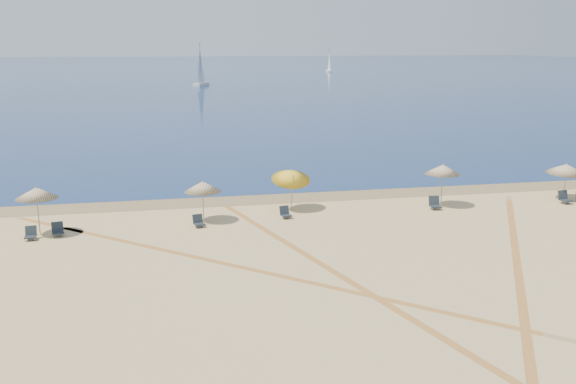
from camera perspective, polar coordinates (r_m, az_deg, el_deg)
The scene contains 16 objects.
ocean at distance 238.92m, azimuth -9.97°, elevation 10.77°, with size 500.00×500.00×0.00m, color #0C2151.
wet_sand at distance 39.38m, azimuth -1.15°, elevation -0.53°, with size 500.00×500.00×0.00m, color olive.
umbrella_1 at distance 33.74m, azimuth -21.47°, elevation -0.08°, with size 2.03×2.03×2.48m.
umbrella_2 at distance 34.14m, azimuth -7.60°, elevation 0.48°, with size 1.97×1.97×2.24m.
umbrella_3 at distance 36.11m, azimuth 0.27°, elevation 1.52°, with size 2.20×2.27×2.65m.
umbrella_4 at distance 38.06m, azimuth 13.60°, elevation 1.97°, with size 2.06×2.06×2.52m.
umbrella_5 at distance 42.06m, azimuth 23.49°, elevation 1.92°, with size 2.32×2.35×2.26m.
chair_2 at distance 33.53m, azimuth -21.91°, elevation -3.47°, with size 0.55×0.64×0.65m.
chair_3 at distance 33.69m, azimuth -19.80°, elevation -3.19°, with size 0.68×0.75×0.67m.
chair_4 at distance 33.57m, azimuth -7.97°, elevation -2.61°, with size 0.66×0.72×0.63m.
chair_5 at distance 34.90m, azimuth -0.25°, elevation -1.86°, with size 0.63×0.70×0.64m.
chair_6 at distance 37.70m, azimuth 12.91°, elevation -1.00°, with size 0.70×0.79×0.73m.
chair_7 at distance 41.46m, azimuth 23.36°, elevation -0.47°, with size 0.67×0.77×0.74m.
sailboat_0 at distance 208.62m, azimuth 3.68°, elevation 11.24°, with size 1.51×5.17×7.62m.
sailboat_1 at distance 142.23m, azimuth -7.79°, elevation 10.45°, with size 3.96×6.37×9.32m.
tire_tracks at distance 27.15m, azimuth 6.10°, elevation -7.02°, with size 51.37×43.77×0.00m.
Camera 1 is at (-6.80, -13.64, 9.35)m, focal length 39.99 mm.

